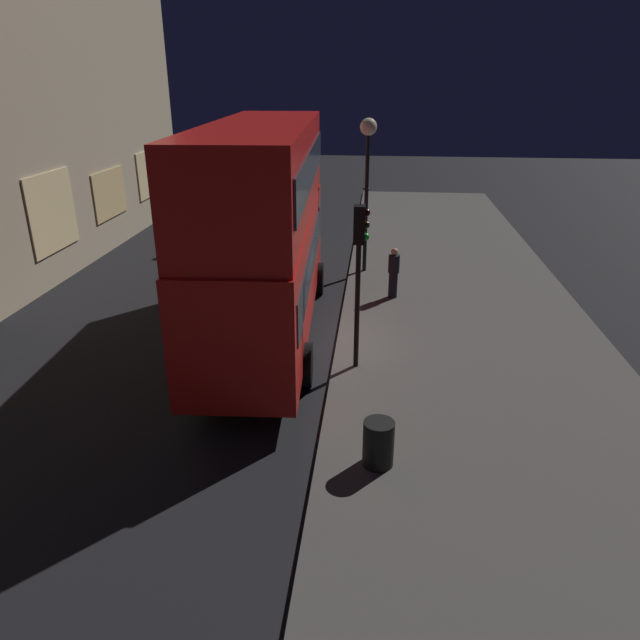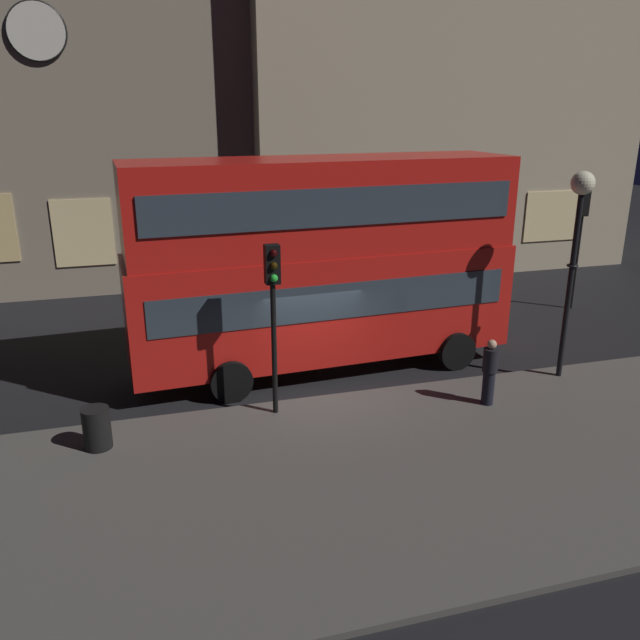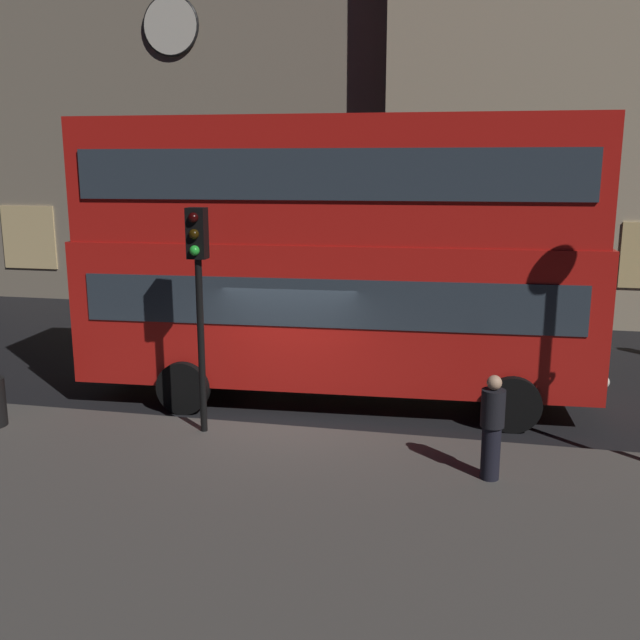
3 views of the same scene
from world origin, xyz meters
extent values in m
plane|color=black|center=(0.00, 0.00, 0.00)|extent=(80.00, 80.00, 0.00)
cube|color=#4C4944|center=(0.00, -4.32, 0.06)|extent=(44.00, 7.23, 0.12)
cube|color=gray|center=(-7.47, 14.00, 7.32)|extent=(16.34, 7.30, 14.64)
cube|color=#F9E09E|center=(-5.84, 10.32, 2.42)|extent=(2.09, 0.06, 2.45)
cube|color=#F9E09E|center=(-2.57, 10.32, 2.51)|extent=(2.09, 0.06, 1.89)
cylinder|color=silver|center=(-6.55, 10.27, 9.14)|extent=(1.81, 0.12, 1.81)
torus|color=black|center=(-6.55, 10.27, 9.14)|extent=(1.93, 0.12, 1.93)
cube|color=tan|center=(8.81, 14.11, 8.56)|extent=(16.49, 9.85, 17.13)
cube|color=#F9E09E|center=(4.42, 9.15, 2.43)|extent=(2.81, 0.06, 2.59)
cube|color=#E5C67F|center=(8.81, 9.15, 2.22)|extent=(2.81, 0.06, 1.88)
cube|color=#F9E09E|center=(13.21, 9.15, 2.35)|extent=(2.81, 0.06, 2.10)
cube|color=red|center=(0.60, 1.25, 1.90)|extent=(10.17, 3.00, 2.77)
cube|color=red|center=(0.60, 1.25, 4.44)|extent=(9.96, 2.94, 2.31)
cube|color=#2D3842|center=(0.60, 1.25, 2.25)|extent=(9.37, 3.02, 0.90)
cube|color=#2D3842|center=(0.60, 1.25, 4.56)|extent=(9.37, 3.02, 0.90)
cube|color=#F2D84C|center=(5.56, 1.52, 5.08)|extent=(0.16, 1.48, 0.44)
sphere|color=white|center=(5.59, 2.32, 0.87)|extent=(0.24, 0.24, 0.24)
sphere|color=white|center=(5.68, 0.72, 0.87)|extent=(0.24, 0.24, 0.24)
cylinder|color=black|center=(3.94, 2.71, 0.52)|extent=(1.04, 0.30, 1.03)
cylinder|color=black|center=(4.08, 0.15, 0.52)|extent=(1.04, 0.30, 1.03)
cylinder|color=black|center=(-2.23, 2.38, 0.52)|extent=(1.04, 0.30, 1.03)
cylinder|color=black|center=(-2.09, -0.18, 0.52)|extent=(1.04, 0.30, 1.03)
cylinder|color=black|center=(-1.25, -1.27, 1.65)|extent=(0.12, 0.12, 3.06)
cube|color=black|center=(-1.25, -1.27, 3.61)|extent=(0.32, 0.26, 0.85)
sphere|color=black|center=(-1.25, -1.42, 3.88)|extent=(0.17, 0.17, 0.17)
sphere|color=black|center=(-1.25, -1.42, 3.61)|extent=(0.17, 0.17, 0.17)
sphere|color=green|center=(-1.25, -1.42, 3.34)|extent=(0.17, 0.17, 0.17)
cylinder|color=black|center=(10.61, 4.08, 1.64)|extent=(0.12, 0.12, 3.27)
cube|color=black|center=(10.61, 4.08, 3.70)|extent=(0.32, 0.26, 0.85)
sphere|color=black|center=(10.61, 4.23, 3.97)|extent=(0.17, 0.17, 0.17)
sphere|color=black|center=(10.61, 4.23, 3.70)|extent=(0.17, 0.17, 0.17)
sphere|color=green|center=(10.61, 4.23, 3.43)|extent=(0.17, 0.17, 0.17)
cylinder|color=black|center=(6.32, -1.24, 2.47)|extent=(0.14, 0.14, 4.70)
torus|color=black|center=(6.32, -1.24, 3.07)|extent=(0.28, 0.28, 0.06)
sphere|color=#F9EFC6|center=(6.32, -1.24, 5.08)|extent=(0.57, 0.57, 0.57)
cylinder|color=black|center=(3.65, -2.22, 0.53)|extent=(0.28, 0.28, 0.83)
cylinder|color=black|center=(3.65, -2.22, 1.23)|extent=(0.35, 0.35, 0.56)
sphere|color=tan|center=(3.65, -2.22, 1.62)|extent=(0.22, 0.22, 0.22)
cylinder|color=black|center=(-5.11, -1.84, 0.56)|extent=(0.56, 0.56, 0.88)
camera|label=1|loc=(-13.99, -1.68, 6.65)|focal=32.89mm
camera|label=2|loc=(-3.98, -14.42, 6.81)|focal=36.16mm
camera|label=3|loc=(3.24, -12.41, 4.68)|focal=39.76mm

